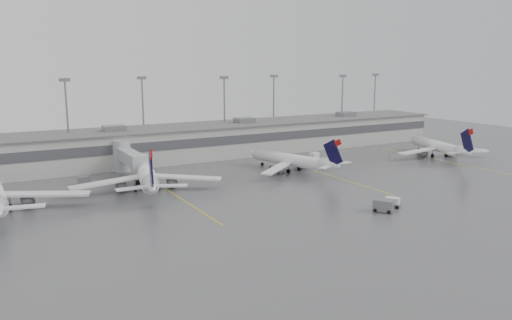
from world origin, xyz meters
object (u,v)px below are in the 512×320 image
jet_far_right (439,146)px  baggage_tug (392,203)px  jet_mid_right (292,160)px  jet_mid_left (146,174)px

jet_far_right → baggage_tug: 52.16m
jet_mid_right → baggage_tug: (-0.83, -31.80, -2.07)m
jet_mid_right → jet_far_right: bearing=-20.6°
jet_far_right → baggage_tug: size_ratio=8.92×
jet_mid_left → baggage_tug: 45.52m
jet_mid_left → jet_mid_right: size_ratio=1.18×
jet_mid_left → jet_far_right: (76.25, -3.51, -0.36)m
jet_mid_left → baggage_tug: size_ratio=10.20×
jet_far_right → jet_mid_right: bearing=-167.3°
jet_mid_right → jet_mid_left: bearing=164.1°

